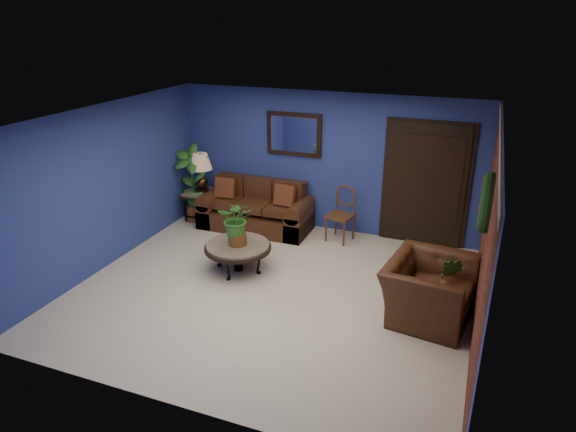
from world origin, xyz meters
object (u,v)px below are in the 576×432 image
at_px(side_chair, 342,210).
at_px(sofa, 257,212).
at_px(table_lamp, 201,168).
at_px(end_table, 203,198).
at_px(armchair, 429,290).
at_px(coffee_table, 238,248).

bearing_deg(side_chair, sofa, -165.75).
xyz_separation_m(sofa, table_lamp, (-1.12, -0.03, 0.73)).
bearing_deg(table_lamp, end_table, 0.00).
relative_size(end_table, table_lamp, 0.88).
xyz_separation_m(side_chair, armchair, (1.72, -1.99, -0.16)).
height_order(table_lamp, armchair, table_lamp).
distance_m(side_chair, armchair, 2.63).
distance_m(end_table, side_chair, 2.74).
xyz_separation_m(coffee_table, end_table, (-1.56, 1.65, 0.05)).
bearing_deg(armchair, end_table, 74.87).
bearing_deg(armchair, sofa, 67.90).
relative_size(sofa, side_chair, 2.09).
bearing_deg(table_lamp, coffee_table, -46.61).
distance_m(end_table, armchair, 4.85).
distance_m(coffee_table, table_lamp, 2.36).
bearing_deg(side_chair, armchair, -36.47).
distance_m(coffee_table, side_chair, 2.09).
relative_size(side_chair, armchair, 0.81).
xyz_separation_m(end_table, table_lamp, (0.00, 0.00, 0.59)).
xyz_separation_m(end_table, armchair, (4.45, -1.92, -0.05)).
distance_m(sofa, side_chair, 1.63).
height_order(coffee_table, table_lamp, table_lamp).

